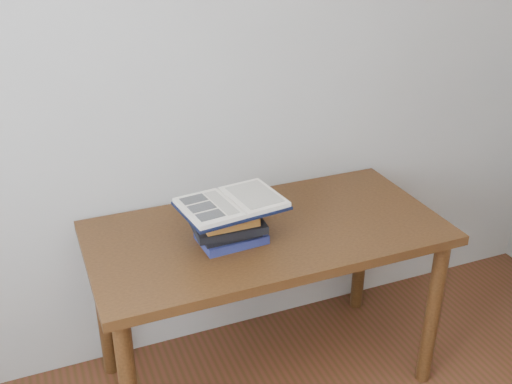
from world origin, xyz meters
name	(u,v)px	position (x,y,z in m)	size (l,w,h in m)	color
desk	(267,251)	(0.09, 1.38, 0.62)	(1.34, 0.67, 0.72)	#4F2E13
book_stack	(229,225)	(-0.08, 1.34, 0.79)	(0.27, 0.20, 0.14)	#1A1D50
open_book	(232,203)	(-0.07, 1.34, 0.88)	(0.38, 0.29, 0.03)	black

